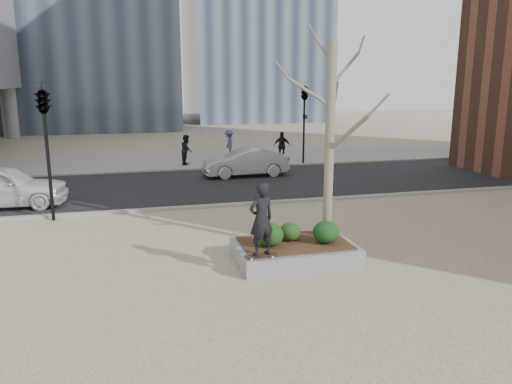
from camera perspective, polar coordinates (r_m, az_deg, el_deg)
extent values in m
plane|color=#BAAC89|center=(12.70, 0.08, -8.21)|extent=(120.00, 120.00, 0.00)
cube|color=black|center=(22.16, -6.45, 0.77)|extent=(60.00, 8.00, 0.02)
cube|color=gray|center=(29.00, -8.44, 3.50)|extent=(60.00, 6.00, 0.02)
cube|color=gray|center=(12.90, 4.41, -6.86)|extent=(3.00, 2.00, 0.45)
cube|color=#382314|center=(12.82, 4.43, -5.82)|extent=(2.70, 1.70, 0.04)
ellipsoid|color=#153912|center=(12.41, 1.59, -4.91)|extent=(0.69, 0.69, 0.58)
ellipsoid|color=#123813|center=(12.87, 3.91, -4.54)|extent=(0.55, 0.55, 0.47)
ellipsoid|color=#123916|center=(12.77, 8.00, -4.57)|extent=(0.66, 0.66, 0.56)
imported|color=black|center=(11.50, 0.61, -3.12)|extent=(0.73, 0.59, 1.74)
imported|color=white|center=(20.23, -27.04, 0.57)|extent=(4.63, 2.20, 1.53)
imported|color=#A2A5AA|center=(24.06, -1.20, 3.42)|extent=(4.11, 1.54, 1.34)
imported|color=#595D66|center=(30.32, 26.56, 4.00)|extent=(4.68, 2.05, 1.34)
imported|color=black|center=(27.58, -7.91, 4.80)|extent=(0.86, 0.97, 1.64)
imported|color=#414775|center=(29.90, -3.12, 5.52)|extent=(0.66, 1.10, 1.66)
imported|color=black|center=(28.92, 2.99, 5.27)|extent=(1.04, 0.66, 1.65)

